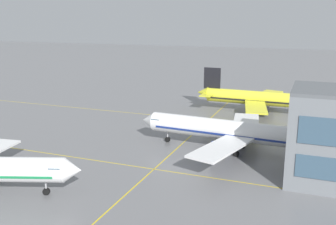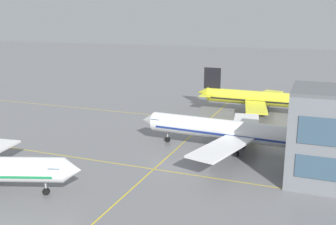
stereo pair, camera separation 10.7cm
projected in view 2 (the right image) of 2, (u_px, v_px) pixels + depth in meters
name	position (u px, v px, depth m)	size (l,w,h in m)	color
airliner_second_row	(233.00, 131.00, 70.04)	(36.69, 31.61, 11.41)	white
airliner_third_row	(263.00, 99.00, 98.53)	(35.59, 30.77, 11.09)	yellow
taxiway_markings	(154.00, 169.00, 62.54)	(159.10, 108.91, 0.01)	yellow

